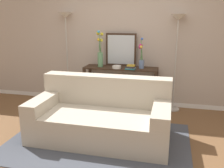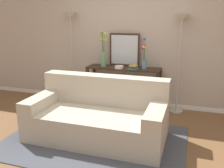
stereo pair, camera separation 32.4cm
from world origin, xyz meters
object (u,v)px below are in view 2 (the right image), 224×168
(couch, at_px, (98,117))
(book_row_under_console, at_px, (104,102))
(book_stack, at_px, (133,67))
(floor_lamp_right, at_px, (181,37))
(vase_tall_flowers, at_px, (103,53))
(console_table, at_px, (123,80))
(fruit_bowl, at_px, (119,67))
(wall_mirror, at_px, (124,50))
(vase_short_flowers, at_px, (144,57))
(floor_lamp_left, at_px, (71,33))

(couch, height_order, book_row_under_console, couch)
(couch, relative_size, book_stack, 10.17)
(floor_lamp_right, bearing_deg, vase_tall_flowers, -174.87)
(book_stack, bearing_deg, console_table, 147.79)
(couch, xyz_separation_m, console_table, (0.01, 1.33, 0.26))
(console_table, distance_m, fruit_bowl, 0.31)
(wall_mirror, relative_size, vase_short_flowers, 1.10)
(vase_tall_flowers, distance_m, vase_short_flowers, 0.79)
(vase_short_flowers, bearing_deg, vase_tall_flowers, -178.73)
(floor_lamp_right, xyz_separation_m, book_row_under_console, (-1.42, -0.10, -1.36))
(vase_short_flowers, height_order, book_row_under_console, vase_short_flowers)
(vase_tall_flowers, xyz_separation_m, book_row_under_console, (0.00, 0.03, -1.01))
(couch, height_order, fruit_bowl, couch)
(floor_lamp_right, height_order, book_row_under_console, floor_lamp_right)
(floor_lamp_right, relative_size, book_row_under_console, 4.78)
(fruit_bowl, height_order, book_stack, book_stack)
(vase_short_flowers, relative_size, book_stack, 2.96)
(couch, bearing_deg, book_stack, 79.23)
(wall_mirror, height_order, fruit_bowl, wall_mirror)
(book_row_under_console, bearing_deg, vase_short_flowers, -0.75)
(floor_lamp_right, bearing_deg, wall_mirror, 176.31)
(vase_tall_flowers, bearing_deg, wall_mirror, 28.01)
(floor_lamp_left, relative_size, vase_short_flowers, 3.18)
(wall_mirror, xyz_separation_m, book_row_under_console, (-0.37, -0.17, -1.07))
(wall_mirror, bearing_deg, vase_short_flowers, -22.73)
(book_row_under_console, bearing_deg, fruit_bowl, -20.43)
(floor_lamp_left, xyz_separation_m, vase_tall_flowers, (0.75, -0.13, -0.37))
(floor_lamp_right, distance_m, fruit_bowl, 1.24)
(console_table, distance_m, floor_lamp_right, 1.33)
(vase_tall_flowers, height_order, book_stack, vase_tall_flowers)
(console_table, xyz_separation_m, floor_lamp_right, (1.02, 0.10, 0.85))
(vase_tall_flowers, xyz_separation_m, book_stack, (0.62, -0.11, -0.22))
(couch, bearing_deg, fruit_bowl, 91.88)
(wall_mirror, height_order, book_stack, wall_mirror)
(console_table, relative_size, vase_tall_flowers, 2.04)
(floor_lamp_left, height_order, floor_lamp_right, floor_lamp_left)
(couch, relative_size, fruit_bowl, 11.85)
(floor_lamp_right, distance_m, vase_short_flowers, 0.74)
(floor_lamp_right, xyz_separation_m, vase_tall_flowers, (-1.42, -0.13, -0.34))
(wall_mirror, distance_m, book_row_under_console, 1.15)
(couch, distance_m, fruit_bowl, 1.32)
(vase_short_flowers, bearing_deg, floor_lamp_left, 175.90)
(floor_lamp_right, height_order, fruit_bowl, floor_lamp_right)
(fruit_bowl, bearing_deg, wall_mirror, 86.59)
(vase_short_flowers, bearing_deg, book_row_under_console, 179.25)
(console_table, bearing_deg, vase_tall_flowers, -176.02)
(floor_lamp_left, distance_m, fruit_bowl, 1.27)
(couch, relative_size, floor_lamp_left, 1.08)
(vase_tall_flowers, relative_size, book_row_under_console, 1.85)
(floor_lamp_right, bearing_deg, console_table, -174.41)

